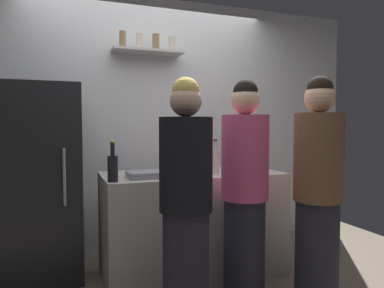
{
  "coord_description": "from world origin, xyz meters",
  "views": [
    {
      "loc": [
        -0.87,
        -2.39,
        1.31
      ],
      "look_at": [
        0.2,
        0.49,
        1.14
      ],
      "focal_mm": 33.24,
      "sensor_mm": 36.0,
      "label": 1
    }
  ],
  "objects_px": {
    "utensil_holder": "(240,166)",
    "person_brown_jacket": "(318,195)",
    "refrigerator": "(43,182)",
    "wine_bottle_dark_glass": "(113,167)",
    "person_blonde": "(186,206)",
    "person_pink_top": "(245,194)",
    "wine_bottle_pale_glass": "(215,161)",
    "baking_pan": "(149,174)",
    "water_bottle_plastic": "(205,158)"
  },
  "relations": [
    {
      "from": "utensil_holder",
      "to": "person_brown_jacket",
      "type": "height_order",
      "value": "person_brown_jacket"
    },
    {
      "from": "refrigerator",
      "to": "wine_bottle_dark_glass",
      "type": "distance_m",
      "value": 0.81
    },
    {
      "from": "person_blonde",
      "to": "person_pink_top",
      "type": "distance_m",
      "value": 0.52
    },
    {
      "from": "wine_bottle_pale_glass",
      "to": "person_brown_jacket",
      "type": "bearing_deg",
      "value": -59.95
    },
    {
      "from": "refrigerator",
      "to": "utensil_holder",
      "type": "distance_m",
      "value": 1.68
    },
    {
      "from": "baking_pan",
      "to": "person_pink_top",
      "type": "bearing_deg",
      "value": -38.96
    },
    {
      "from": "wine_bottle_dark_glass",
      "to": "person_brown_jacket",
      "type": "distance_m",
      "value": 1.48
    },
    {
      "from": "wine_bottle_pale_glass",
      "to": "water_bottle_plastic",
      "type": "xyz_separation_m",
      "value": [
        0.05,
        0.34,
        -0.01
      ]
    },
    {
      "from": "water_bottle_plastic",
      "to": "person_brown_jacket",
      "type": "distance_m",
      "value": 1.19
    },
    {
      "from": "water_bottle_plastic",
      "to": "wine_bottle_pale_glass",
      "type": "bearing_deg",
      "value": -97.87
    },
    {
      "from": "refrigerator",
      "to": "wine_bottle_dark_glass",
      "type": "height_order",
      "value": "refrigerator"
    },
    {
      "from": "water_bottle_plastic",
      "to": "wine_bottle_dark_glass",
      "type": "bearing_deg",
      "value": -152.4
    },
    {
      "from": "water_bottle_plastic",
      "to": "person_brown_jacket",
      "type": "xyz_separation_m",
      "value": [
        0.4,
        -1.11,
        -0.17
      ]
    },
    {
      "from": "utensil_holder",
      "to": "person_blonde",
      "type": "bearing_deg",
      "value": -139.44
    },
    {
      "from": "person_brown_jacket",
      "to": "wine_bottle_pale_glass",
      "type": "bearing_deg",
      "value": -67.4
    },
    {
      "from": "water_bottle_plastic",
      "to": "person_pink_top",
      "type": "xyz_separation_m",
      "value": [
        -0.04,
        -0.86,
        -0.18
      ]
    },
    {
      "from": "baking_pan",
      "to": "person_blonde",
      "type": "bearing_deg",
      "value": -81.85
    },
    {
      "from": "water_bottle_plastic",
      "to": "refrigerator",
      "type": "bearing_deg",
      "value": 174.93
    },
    {
      "from": "refrigerator",
      "to": "baking_pan",
      "type": "distance_m",
      "value": 0.95
    },
    {
      "from": "water_bottle_plastic",
      "to": "person_blonde",
      "type": "height_order",
      "value": "person_blonde"
    },
    {
      "from": "person_blonde",
      "to": "person_pink_top",
      "type": "xyz_separation_m",
      "value": [
        0.5,
        0.14,
        0.01
      ]
    },
    {
      "from": "wine_bottle_dark_glass",
      "to": "person_brown_jacket",
      "type": "relative_size",
      "value": 0.18
    },
    {
      "from": "utensil_holder",
      "to": "person_pink_top",
      "type": "height_order",
      "value": "person_pink_top"
    },
    {
      "from": "utensil_holder",
      "to": "person_pink_top",
      "type": "relative_size",
      "value": 0.13
    },
    {
      "from": "water_bottle_plastic",
      "to": "person_brown_jacket",
      "type": "height_order",
      "value": "person_brown_jacket"
    },
    {
      "from": "refrigerator",
      "to": "utensil_holder",
      "type": "xyz_separation_m",
      "value": [
        1.59,
        -0.52,
        0.12
      ]
    },
    {
      "from": "person_pink_top",
      "to": "person_brown_jacket",
      "type": "height_order",
      "value": "person_brown_jacket"
    },
    {
      "from": "utensil_holder",
      "to": "wine_bottle_pale_glass",
      "type": "height_order",
      "value": "wine_bottle_pale_glass"
    },
    {
      "from": "wine_bottle_dark_glass",
      "to": "person_blonde",
      "type": "distance_m",
      "value": 0.67
    },
    {
      "from": "person_brown_jacket",
      "to": "baking_pan",
      "type": "bearing_deg",
      "value": -42.85
    },
    {
      "from": "wine_bottle_dark_glass",
      "to": "utensil_holder",
      "type": "bearing_deg",
      "value": 4.83
    },
    {
      "from": "refrigerator",
      "to": "person_pink_top",
      "type": "distance_m",
      "value": 1.7
    },
    {
      "from": "baking_pan",
      "to": "water_bottle_plastic",
      "type": "height_order",
      "value": "water_bottle_plastic"
    },
    {
      "from": "utensil_holder",
      "to": "wine_bottle_dark_glass",
      "type": "xyz_separation_m",
      "value": [
        -1.09,
        -0.09,
        0.05
      ]
    },
    {
      "from": "wine_bottle_pale_glass",
      "to": "utensil_holder",
      "type": "bearing_deg",
      "value": -13.72
    },
    {
      "from": "refrigerator",
      "to": "utensil_holder",
      "type": "height_order",
      "value": "refrigerator"
    },
    {
      "from": "wine_bottle_pale_glass",
      "to": "person_pink_top",
      "type": "height_order",
      "value": "person_pink_top"
    },
    {
      "from": "water_bottle_plastic",
      "to": "person_blonde",
      "type": "xyz_separation_m",
      "value": [
        -0.55,
        -1.0,
        -0.19
      ]
    },
    {
      "from": "wine_bottle_pale_glass",
      "to": "person_pink_top",
      "type": "xyz_separation_m",
      "value": [
        0.0,
        -0.51,
        -0.19
      ]
    },
    {
      "from": "refrigerator",
      "to": "wine_bottle_dark_glass",
      "type": "xyz_separation_m",
      "value": [
        0.5,
        -0.61,
        0.18
      ]
    },
    {
      "from": "utensil_holder",
      "to": "person_brown_jacket",
      "type": "xyz_separation_m",
      "value": [
        0.24,
        -0.71,
        -0.13
      ]
    },
    {
      "from": "utensil_holder",
      "to": "wine_bottle_dark_glass",
      "type": "bearing_deg",
      "value": -175.17
    },
    {
      "from": "baking_pan",
      "to": "utensil_holder",
      "type": "xyz_separation_m",
      "value": [
        0.79,
        -0.02,
        0.03
      ]
    },
    {
      "from": "refrigerator",
      "to": "wine_bottle_dark_glass",
      "type": "bearing_deg",
      "value": -50.82
    },
    {
      "from": "person_blonde",
      "to": "person_brown_jacket",
      "type": "height_order",
      "value": "person_brown_jacket"
    },
    {
      "from": "utensil_holder",
      "to": "person_blonde",
      "type": "xyz_separation_m",
      "value": [
        -0.71,
        -0.6,
        -0.15
      ]
    },
    {
      "from": "refrigerator",
      "to": "wine_bottle_pale_glass",
      "type": "distance_m",
      "value": 1.48
    },
    {
      "from": "wine_bottle_dark_glass",
      "to": "person_pink_top",
      "type": "height_order",
      "value": "person_pink_top"
    },
    {
      "from": "baking_pan",
      "to": "person_brown_jacket",
      "type": "bearing_deg",
      "value": -35.39
    },
    {
      "from": "refrigerator",
      "to": "wine_bottle_pale_glass",
      "type": "height_order",
      "value": "refrigerator"
    }
  ]
}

